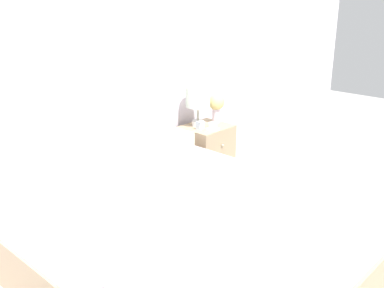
# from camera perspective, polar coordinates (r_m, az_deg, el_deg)

# --- Properties ---
(ground_plane) EXTENTS (12.00, 12.00, 0.00)m
(ground_plane) POSITION_cam_1_polar(r_m,az_deg,el_deg) (3.70, -12.76, -10.19)
(ground_plane) COLOR #BCB7B2
(wall_back) EXTENTS (8.00, 0.06, 2.60)m
(wall_back) POSITION_cam_1_polar(r_m,az_deg,el_deg) (3.34, -15.09, 10.17)
(wall_back) COLOR white
(wall_back) RESTS_ON ground_plane
(bed) EXTENTS (1.69, 2.05, 1.14)m
(bed) POSITION_cam_1_polar(r_m,az_deg,el_deg) (2.90, -2.26, -11.53)
(bed) COLOR tan
(bed) RESTS_ON ground_plane
(nightstand) EXTENTS (0.42, 0.38, 0.62)m
(nightstand) POSITION_cam_1_polar(r_m,az_deg,el_deg) (4.12, 1.81, -1.84)
(nightstand) COLOR tan
(nightstand) RESTS_ON ground_plane
(table_lamp) EXTENTS (0.22, 0.22, 0.36)m
(table_lamp) POSITION_cam_1_polar(r_m,az_deg,el_deg) (3.95, 0.77, 5.82)
(table_lamp) COLOR white
(table_lamp) RESTS_ON nightstand
(flower_vase) EXTENTS (0.15, 0.15, 0.27)m
(flower_vase) POSITION_cam_1_polar(r_m,az_deg,el_deg) (4.09, 3.14, 5.05)
(flower_vase) COLOR silver
(flower_vase) RESTS_ON nightstand
(teacup) EXTENTS (0.12, 0.12, 0.06)m
(teacup) POSITION_cam_1_polar(r_m,az_deg,el_deg) (3.92, 2.66, 2.25)
(teacup) COLOR white
(teacup) RESTS_ON nightstand
(alarm_clock) EXTENTS (0.06, 0.06, 0.07)m
(alarm_clock) POSITION_cam_1_polar(r_m,az_deg,el_deg) (3.91, 1.08, 2.37)
(alarm_clock) COLOR silver
(alarm_clock) RESTS_ON nightstand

